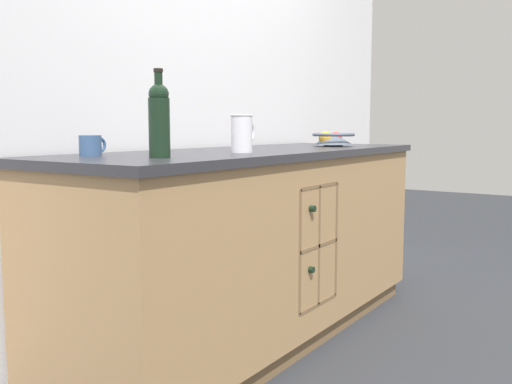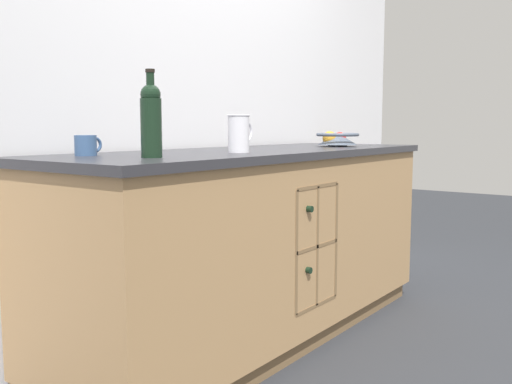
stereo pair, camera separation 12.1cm
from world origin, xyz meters
The scene contains 7 objects.
ground_plane centered at (0.00, 0.00, 0.00)m, with size 14.00×14.00×0.00m, color #2D3035.
back_wall centered at (0.00, 0.42, 1.27)m, with size 4.65×0.06×2.55m, color white.
kitchen_island centered at (0.00, 0.00, 0.47)m, with size 2.29×0.75×0.93m.
fruit_bowl centered at (0.63, -0.10, 0.98)m, with size 0.24×0.24×0.09m.
white_pitcher centered at (-0.29, -0.12, 1.02)m, with size 0.15×0.10×0.16m.
ceramic_mug centered at (-0.84, 0.18, 0.97)m, with size 0.12×0.08×0.08m.
standing_wine_bottle centered at (-0.79, -0.12, 1.07)m, with size 0.08×0.08×0.31m.
Camera 2 is at (-2.21, -1.63, 1.04)m, focal length 40.00 mm.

